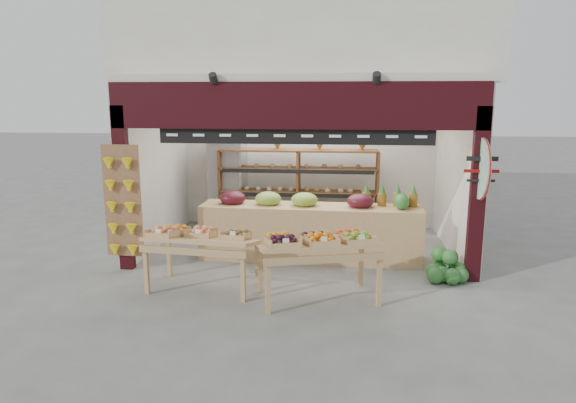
# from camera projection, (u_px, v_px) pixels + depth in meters

# --- Properties ---
(ground) EXTENTS (60.00, 60.00, 0.00)m
(ground) POSITION_uv_depth(u_px,v_px,m) (299.00, 254.00, 9.21)
(ground) COLOR slate
(ground) RESTS_ON ground
(shop_structure) EXTENTS (6.36, 5.12, 5.40)m
(shop_structure) POSITION_uv_depth(u_px,v_px,m) (307.00, 37.00, 10.00)
(shop_structure) COLOR white
(shop_structure) RESTS_ON ground
(banana_board) EXTENTS (0.60, 0.15, 1.80)m
(banana_board) POSITION_uv_depth(u_px,v_px,m) (122.00, 204.00, 8.13)
(banana_board) COLOR #976744
(banana_board) RESTS_ON ground
(gift_sign) EXTENTS (0.04, 0.93, 0.92)m
(gift_sign) POSITION_uv_depth(u_px,v_px,m) (481.00, 169.00, 7.46)
(gift_sign) COLOR #BBEBCC
(gift_sign) RESTS_ON ground
(back_shelving) EXTENTS (3.26, 0.54, 1.99)m
(back_shelving) POSITION_uv_depth(u_px,v_px,m) (298.00, 176.00, 10.52)
(back_shelving) COLOR brown
(back_shelving) RESTS_ON ground
(refrigerator) EXTENTS (0.73, 0.73, 1.87)m
(refrigerator) POSITION_uv_depth(u_px,v_px,m) (228.00, 185.00, 10.99)
(refrigerator) COLOR #B6B8BD
(refrigerator) RESTS_ON ground
(cardboard_stack) EXTENTS (1.01, 0.73, 0.70)m
(cardboard_stack) POSITION_uv_depth(u_px,v_px,m) (236.00, 226.00, 10.22)
(cardboard_stack) COLOR silver
(cardboard_stack) RESTS_ON ground
(mid_counter) EXTENTS (3.81, 0.84, 1.17)m
(mid_counter) POSITION_uv_depth(u_px,v_px,m) (309.00, 230.00, 8.88)
(mid_counter) COLOR tan
(mid_counter) RESTS_ON ground
(display_table_left) EXTENTS (1.63, 1.02, 1.00)m
(display_table_left) POSITION_uv_depth(u_px,v_px,m) (197.00, 237.00, 7.52)
(display_table_left) COLOR tan
(display_table_left) RESTS_ON ground
(display_table_right) EXTENTS (1.81, 1.32, 1.03)m
(display_table_right) POSITION_uv_depth(u_px,v_px,m) (318.00, 243.00, 7.03)
(display_table_right) COLOR tan
(display_table_right) RESTS_ON ground
(watermelon_pile) EXTENTS (0.68, 0.64, 0.48)m
(watermelon_pile) POSITION_uv_depth(u_px,v_px,m) (447.00, 269.00, 7.90)
(watermelon_pile) COLOR #1B5221
(watermelon_pile) RESTS_ON ground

